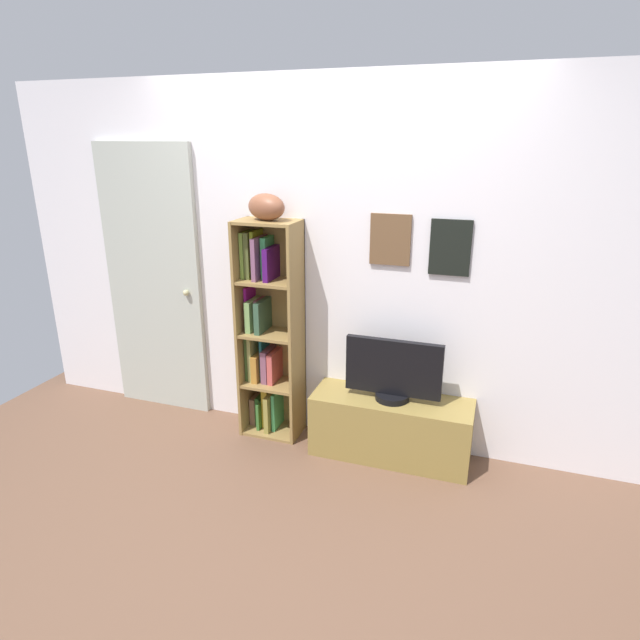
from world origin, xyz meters
The scene contains 7 objects.
ground centered at (0.00, 0.00, -0.02)m, with size 5.20×5.20×0.04m, color brown.
back_wall centered at (0.00, 1.13, 1.21)m, with size 4.80×0.08×2.42m.
bookshelf centered at (-0.41, 0.99, 0.74)m, with size 0.41×0.28×1.53m.
football centered at (-0.37, 0.96, 1.62)m, with size 0.28×0.17×0.17m, color brown.
tv_stand centered at (0.50, 0.92, 0.21)m, with size 1.04×0.36×0.42m.
television centered at (0.50, 0.92, 0.62)m, with size 0.62×0.22×0.41m.
door centered at (-1.36, 1.08, 1.00)m, with size 0.78×0.09×2.01m.
Camera 1 is at (1.07, -2.19, 2.03)m, focal length 30.00 mm.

